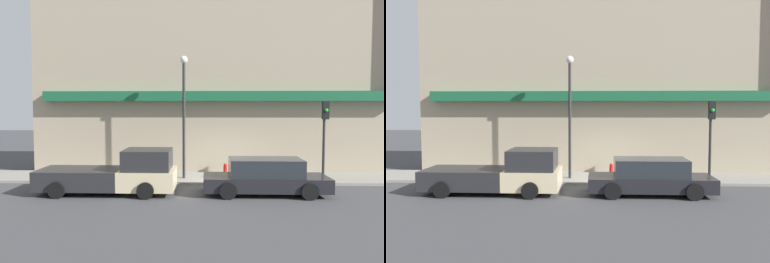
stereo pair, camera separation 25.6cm
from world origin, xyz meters
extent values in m
plane|color=#424244|center=(0.00, 0.00, 0.00)|extent=(80.00, 80.00, 0.00)
cube|color=gray|center=(0.00, 1.41, 0.06)|extent=(36.00, 2.82, 0.12)
cube|color=tan|center=(0.00, 4.32, 4.69)|extent=(19.80, 3.00, 9.38)
cube|color=#195B38|center=(0.00, 2.52, 4.04)|extent=(18.22, 0.60, 0.50)
cube|color=beige|center=(-3.11, -1.75, 0.60)|extent=(2.19, 1.98, 0.77)
cube|color=#262628|center=(-3.11, -1.75, 1.38)|extent=(1.86, 1.82, 0.80)
cube|color=#262628|center=(-5.85, -1.75, 0.60)|extent=(3.28, 1.98, 0.77)
cylinder|color=black|center=(-3.06, -0.76, 0.33)|extent=(0.65, 0.22, 0.65)
cylinder|color=black|center=(-3.06, -2.75, 0.33)|extent=(0.65, 0.22, 0.65)
cylinder|color=black|center=(-6.45, -0.76, 0.33)|extent=(0.65, 0.22, 0.65)
cylinder|color=black|center=(-6.45, -2.75, 0.33)|extent=(0.65, 0.22, 0.65)
cube|color=black|center=(1.58, -1.75, 0.47)|extent=(4.90, 1.78, 0.55)
cube|color=#23282D|center=(1.58, -1.75, 1.09)|extent=(2.84, 1.60, 0.69)
cylinder|color=black|center=(3.09, -0.87, 0.33)|extent=(0.65, 0.22, 0.65)
cylinder|color=black|center=(3.09, -2.64, 0.33)|extent=(0.65, 0.22, 0.65)
cylinder|color=black|center=(0.06, -0.87, 0.33)|extent=(0.65, 0.22, 0.65)
cylinder|color=black|center=(0.06, -2.64, 0.33)|extent=(0.65, 0.22, 0.65)
cylinder|color=red|center=(0.13, 0.86, 0.40)|extent=(0.18, 0.18, 0.57)
sphere|color=red|center=(0.13, 0.86, 0.77)|extent=(0.17, 0.17, 0.17)
cylinder|color=#2D2D2D|center=(-1.82, 0.95, 2.81)|extent=(0.14, 0.14, 5.38)
sphere|color=silver|center=(-1.82, 0.95, 5.68)|extent=(0.36, 0.36, 0.36)
cylinder|color=#2D2D2D|center=(4.52, 0.39, 1.93)|extent=(0.12, 0.12, 3.61)
cube|color=black|center=(4.52, 0.23, 3.33)|extent=(0.28, 0.20, 0.80)
sphere|color=green|center=(4.52, 0.11, 3.33)|extent=(0.16, 0.16, 0.16)
camera|label=1|loc=(-0.77, -16.56, 3.44)|focal=35.00mm
camera|label=2|loc=(-0.52, -16.55, 3.44)|focal=35.00mm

